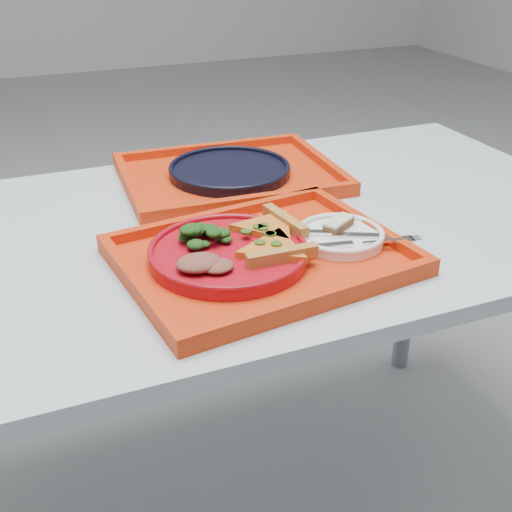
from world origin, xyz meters
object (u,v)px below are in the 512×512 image
at_px(dessert_bar, 339,224).
at_px(tray_far, 230,178).
at_px(dinner_plate, 229,255).
at_px(navy_plate, 230,171).
at_px(tray_main, 262,260).

bearing_deg(dessert_bar, tray_far, 71.78).
xyz_separation_m(dinner_plate, navy_plate, (0.13, 0.36, -0.00)).
xyz_separation_m(tray_main, tray_far, (0.08, 0.37, 0.00)).
bearing_deg(tray_far, tray_main, -99.06).
bearing_deg(dinner_plate, tray_far, 69.67).
distance_m(tray_far, navy_plate, 0.01).
height_order(dinner_plate, navy_plate, dinner_plate).
height_order(tray_far, navy_plate, navy_plate).
relative_size(tray_far, dessert_bar, 6.58).
xyz_separation_m(tray_far, navy_plate, (0.00, 0.00, 0.01)).
bearing_deg(dinner_plate, tray_main, -10.30).
bearing_deg(tray_far, dessert_bar, -75.19).
distance_m(navy_plate, dessert_bar, 0.36).
xyz_separation_m(tray_main, navy_plate, (0.08, 0.37, 0.01)).
xyz_separation_m(tray_main, dessert_bar, (0.15, 0.02, 0.03)).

